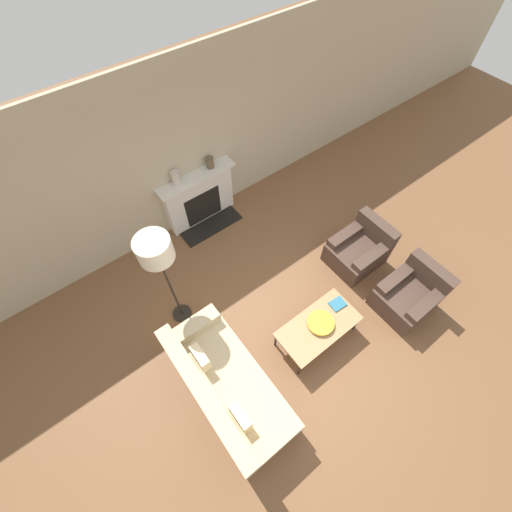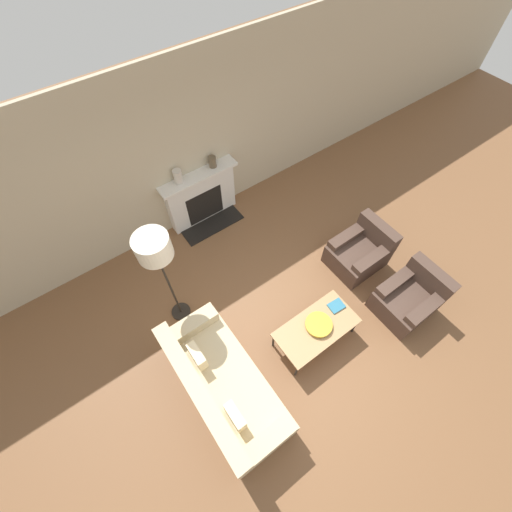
{
  "view_description": "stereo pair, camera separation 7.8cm",
  "coord_description": "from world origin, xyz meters",
  "px_view_note": "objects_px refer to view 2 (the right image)",
  "views": [
    {
      "loc": [
        -1.49,
        -1.01,
        4.94
      ],
      "look_at": [
        0.31,
        1.35,
        0.45
      ],
      "focal_mm": 24.0,
      "sensor_mm": 36.0,
      "label": 1
    },
    {
      "loc": [
        -1.42,
        -1.06,
        4.94
      ],
      "look_at": [
        0.31,
        1.35,
        0.45
      ],
      "focal_mm": 24.0,
      "sensor_mm": 36.0,
      "label": 2
    }
  ],
  "objects_px": {
    "armchair_near": "(409,298)",
    "mantel_vase_center_left": "(212,162)",
    "mantel_vase_left": "(178,176)",
    "fireplace": "(202,197)",
    "floor_lamp": "(155,252)",
    "couch": "(222,386)",
    "armchair_far": "(360,252)",
    "coffee_table": "(316,328)",
    "book": "(336,306)",
    "bowl": "(319,325)"
  },
  "relations": [
    {
      "from": "fireplace",
      "to": "mantel_vase_left",
      "type": "bearing_deg",
      "value": 177.3
    },
    {
      "from": "book",
      "to": "fireplace",
      "type": "bearing_deg",
      "value": 104.73
    },
    {
      "from": "fireplace",
      "to": "mantel_vase_left",
      "type": "height_order",
      "value": "mantel_vase_left"
    },
    {
      "from": "book",
      "to": "bowl",
      "type": "bearing_deg",
      "value": -165.31
    },
    {
      "from": "fireplace",
      "to": "coffee_table",
      "type": "height_order",
      "value": "fireplace"
    },
    {
      "from": "couch",
      "to": "armchair_near",
      "type": "height_order",
      "value": "couch"
    },
    {
      "from": "couch",
      "to": "mantel_vase_left",
      "type": "distance_m",
      "value": 3.17
    },
    {
      "from": "armchair_near",
      "to": "mantel_vase_center_left",
      "type": "xyz_separation_m",
      "value": [
        -1.27,
        3.43,
        0.85
      ]
    },
    {
      "from": "bowl",
      "to": "book",
      "type": "xyz_separation_m",
      "value": [
        0.4,
        0.07,
        -0.02
      ]
    },
    {
      "from": "armchair_near",
      "to": "coffee_table",
      "type": "height_order",
      "value": "armchair_near"
    },
    {
      "from": "armchair_near",
      "to": "coffee_table",
      "type": "distance_m",
      "value": 1.57
    },
    {
      "from": "bowl",
      "to": "mantel_vase_left",
      "type": "height_order",
      "value": "mantel_vase_left"
    },
    {
      "from": "bowl",
      "to": "floor_lamp",
      "type": "height_order",
      "value": "floor_lamp"
    },
    {
      "from": "armchair_near",
      "to": "mantel_vase_center_left",
      "type": "distance_m",
      "value": 3.75
    },
    {
      "from": "armchair_near",
      "to": "mantel_vase_left",
      "type": "xyz_separation_m",
      "value": [
        -1.9,
        3.43,
        0.88
      ]
    },
    {
      "from": "fireplace",
      "to": "floor_lamp",
      "type": "distance_m",
      "value": 2.28
    },
    {
      "from": "armchair_far",
      "to": "mantel_vase_left",
      "type": "distance_m",
      "value": 3.17
    },
    {
      "from": "book",
      "to": "mantel_vase_left",
      "type": "xyz_separation_m",
      "value": [
        -0.83,
        2.91,
        0.73
      ]
    },
    {
      "from": "armchair_near",
      "to": "armchair_far",
      "type": "bearing_deg",
      "value": 180.0
    },
    {
      "from": "armchair_far",
      "to": "mantel_vase_left",
      "type": "xyz_separation_m",
      "value": [
        -1.9,
        2.39,
        0.88
      ]
    },
    {
      "from": "book",
      "to": "floor_lamp",
      "type": "height_order",
      "value": "floor_lamp"
    },
    {
      "from": "floor_lamp",
      "to": "mantel_vase_left",
      "type": "relative_size",
      "value": 7.93
    },
    {
      "from": "armchair_far",
      "to": "coffee_table",
      "type": "height_order",
      "value": "armchair_far"
    },
    {
      "from": "fireplace",
      "to": "armchair_far",
      "type": "bearing_deg",
      "value": -56.47
    },
    {
      "from": "floor_lamp",
      "to": "coffee_table",
      "type": "bearing_deg",
      "value": -47.68
    },
    {
      "from": "coffee_table",
      "to": "mantel_vase_left",
      "type": "xyz_separation_m",
      "value": [
        -0.39,
        2.99,
        0.77
      ]
    },
    {
      "from": "bowl",
      "to": "mantel_vase_center_left",
      "type": "xyz_separation_m",
      "value": [
        0.2,
        2.98,
        0.68
      ]
    },
    {
      "from": "bowl",
      "to": "mantel_vase_left",
      "type": "relative_size",
      "value": 1.56
    },
    {
      "from": "armchair_far",
      "to": "bowl",
      "type": "distance_m",
      "value": 1.59
    },
    {
      "from": "armchair_near",
      "to": "floor_lamp",
      "type": "relative_size",
      "value": 0.45
    },
    {
      "from": "fireplace",
      "to": "bowl",
      "type": "relative_size",
      "value": 3.64
    },
    {
      "from": "fireplace",
      "to": "mantel_vase_center_left",
      "type": "xyz_separation_m",
      "value": [
        0.31,
        0.02,
        0.63
      ]
    },
    {
      "from": "armchair_near",
      "to": "book",
      "type": "xyz_separation_m",
      "value": [
        -1.06,
        0.51,
        0.15
      ]
    },
    {
      "from": "floor_lamp",
      "to": "armchair_far",
      "type": "bearing_deg",
      "value": -17.67
    },
    {
      "from": "bowl",
      "to": "book",
      "type": "distance_m",
      "value": 0.41
    },
    {
      "from": "coffee_table",
      "to": "floor_lamp",
      "type": "xyz_separation_m",
      "value": [
        -1.39,
        1.52,
        1.27
      ]
    },
    {
      "from": "couch",
      "to": "mantel_vase_center_left",
      "type": "xyz_separation_m",
      "value": [
        1.73,
        2.86,
        0.82
      ]
    },
    {
      "from": "bowl",
      "to": "coffee_table",
      "type": "bearing_deg",
      "value": -169.66
    },
    {
      "from": "armchair_near",
      "to": "armchair_far",
      "type": "height_order",
      "value": "same"
    },
    {
      "from": "book",
      "to": "floor_lamp",
      "type": "xyz_separation_m",
      "value": [
        -1.83,
        1.45,
        1.23
      ]
    },
    {
      "from": "couch",
      "to": "floor_lamp",
      "type": "relative_size",
      "value": 1.01
    },
    {
      "from": "fireplace",
      "to": "armchair_far",
      "type": "xyz_separation_m",
      "value": [
        1.57,
        -2.37,
        -0.22
      ]
    },
    {
      "from": "couch",
      "to": "fireplace",
      "type": "bearing_deg",
      "value": -26.55
    },
    {
      "from": "book",
      "to": "mantel_vase_center_left",
      "type": "relative_size",
      "value": 1.22
    },
    {
      "from": "floor_lamp",
      "to": "couch",
      "type": "bearing_deg",
      "value": -94.21
    },
    {
      "from": "armchair_far",
      "to": "book",
      "type": "xyz_separation_m",
      "value": [
        -1.06,
        -0.52,
        0.15
      ]
    },
    {
      "from": "book",
      "to": "mantel_vase_center_left",
      "type": "bearing_deg",
      "value": 98.74
    },
    {
      "from": "fireplace",
      "to": "floor_lamp",
      "type": "xyz_separation_m",
      "value": [
        -1.32,
        -1.45,
        1.16
      ]
    },
    {
      "from": "couch",
      "to": "floor_lamp",
      "type": "distance_m",
      "value": 1.94
    },
    {
      "from": "couch",
      "to": "coffee_table",
      "type": "bearing_deg",
      "value": -95.21
    }
  ]
}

